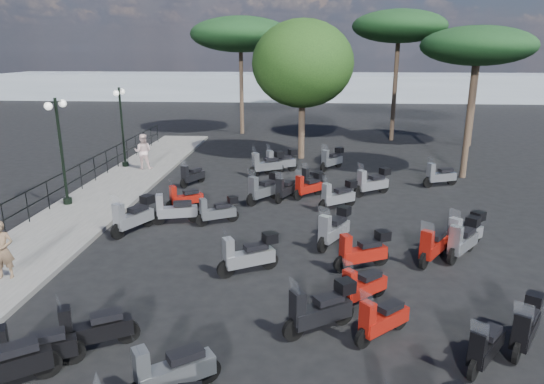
# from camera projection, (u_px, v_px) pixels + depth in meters

# --- Properties ---
(ground) EXTENTS (120.00, 120.00, 0.00)m
(ground) POSITION_uv_depth(u_px,v_px,m) (251.00, 240.00, 15.58)
(ground) COLOR black
(ground) RESTS_ON ground
(sidewalk) EXTENTS (3.00, 30.00, 0.15)m
(sidewalk) POSITION_uv_depth(u_px,v_px,m) (94.00, 205.00, 18.87)
(sidewalk) COLOR #5E5D5A
(sidewalk) RESTS_ON ground
(railing) EXTENTS (0.04, 26.04, 1.10)m
(railing) POSITION_uv_depth(u_px,v_px,m) (56.00, 185.00, 18.53)
(railing) COLOR black
(railing) RESTS_ON sidewalk
(lamp_post_1) EXTENTS (0.35, 1.19, 4.05)m
(lamp_post_1) POSITION_uv_depth(u_px,v_px,m) (61.00, 145.00, 18.08)
(lamp_post_1) COLOR black
(lamp_post_1) RESTS_ON sidewalk
(lamp_post_2) EXTENTS (0.32, 1.16, 3.95)m
(lamp_post_2) POSITION_uv_depth(u_px,v_px,m) (122.00, 122.00, 24.05)
(lamp_post_2) COLOR black
(lamp_post_2) RESTS_ON sidewalk
(woman) EXTENTS (0.63, 0.47, 1.55)m
(woman) POSITION_uv_depth(u_px,v_px,m) (2.00, 250.00, 12.49)
(woman) COLOR brown
(woman) RESTS_ON sidewalk
(pedestrian_far) EXTENTS (0.90, 0.73, 1.75)m
(pedestrian_far) POSITION_uv_depth(u_px,v_px,m) (143.00, 151.00, 23.93)
(pedestrian_far) COLOR beige
(pedestrian_far) RESTS_ON sidewalk
(scooter_0) EXTENTS (1.59, 1.17, 1.48)m
(scooter_0) POSITION_uv_depth(u_px,v_px,m) (2.00, 365.00, 8.61)
(scooter_0) COLOR black
(scooter_0) RESTS_ON ground
(scooter_1) EXTENTS (1.57, 0.97, 1.38)m
(scooter_1) POSITION_uv_depth(u_px,v_px,m) (33.00, 350.00, 9.09)
(scooter_1) COLOR black
(scooter_1) RESTS_ON ground
(scooter_2) EXTENTS (1.06, 1.72, 1.49)m
(scooter_2) POSITION_uv_depth(u_px,v_px,m) (133.00, 216.00, 16.08)
(scooter_2) COLOR black
(scooter_2) RESTS_ON ground
(scooter_3) EXTENTS (1.44, 0.92, 1.26)m
(scooter_3) POSITION_uv_depth(u_px,v_px,m) (218.00, 211.00, 16.88)
(scooter_3) COLOR black
(scooter_3) RESTS_ON ground
(scooter_4) EXTENTS (1.36, 0.97, 1.25)m
(scooter_4) POSITION_uv_depth(u_px,v_px,m) (185.00, 198.00, 18.45)
(scooter_4) COLOR black
(scooter_4) RESTS_ON ground
(scooter_5) EXTENTS (0.90, 1.42, 1.25)m
(scooter_5) POSITION_uv_depth(u_px,v_px,m) (192.00, 176.00, 21.68)
(scooter_5) COLOR black
(scooter_5) RESTS_ON ground
(scooter_7) EXTENTS (1.51, 1.12, 1.41)m
(scooter_7) POSITION_uv_depth(u_px,v_px,m) (171.00, 372.00, 8.48)
(scooter_7) COLOR black
(scooter_7) RESTS_ON ground
(scooter_8) EXTENTS (1.62, 1.06, 1.42)m
(scooter_8) POSITION_uv_depth(u_px,v_px,m) (249.00, 255.00, 13.14)
(scooter_8) COLOR black
(scooter_8) RESTS_ON ground
(scooter_9) EXTENTS (1.73, 0.72, 1.40)m
(scooter_9) POSITION_uv_depth(u_px,v_px,m) (175.00, 211.00, 16.90)
(scooter_9) COLOR black
(scooter_9) RESTS_ON ground
(scooter_10) EXTENTS (1.31, 1.55, 1.48)m
(scooter_10) POSITION_uv_depth(u_px,v_px,m) (264.00, 189.00, 19.26)
(scooter_10) COLOR black
(scooter_10) RESTS_ON ground
(scooter_11) EXTENTS (1.67, 1.13, 1.48)m
(scooter_11) POSITION_uv_depth(u_px,v_px,m) (267.00, 164.00, 23.36)
(scooter_11) COLOR black
(scooter_11) RESTS_ON ground
(scooter_13) EXTENTS (1.59, 1.12, 1.43)m
(scooter_13) POSITION_uv_depth(u_px,v_px,m) (320.00, 310.00, 10.39)
(scooter_13) COLOR black
(scooter_13) RESTS_ON ground
(scooter_14) EXTENTS (1.61, 0.95, 1.38)m
(scooter_14) POSITION_uv_depth(u_px,v_px,m) (363.00, 251.00, 13.42)
(scooter_14) COLOR black
(scooter_14) RESTS_ON ground
(scooter_15) EXTENTS (1.51, 1.14, 1.38)m
(scooter_15) POSITION_uv_depth(u_px,v_px,m) (338.00, 196.00, 18.46)
(scooter_15) COLOR black
(scooter_15) RESTS_ON ground
(scooter_16) EXTENTS (0.89, 1.48, 1.29)m
(scooter_16) POSITION_uv_depth(u_px,v_px,m) (286.00, 189.00, 19.56)
(scooter_16) COLOR black
(scooter_16) RESTS_ON ground
(scooter_17) EXTENTS (1.12, 1.14, 1.20)m
(scooter_17) POSITION_uv_depth(u_px,v_px,m) (312.00, 178.00, 21.39)
(scooter_17) COLOR black
(scooter_17) RESTS_ON ground
(scooter_19) EXTENTS (1.28, 1.14, 1.28)m
(scooter_19) POSITION_uv_depth(u_px,v_px,m) (362.00, 287.00, 11.58)
(scooter_19) COLOR black
(scooter_19) RESTS_ON ground
(scooter_20) EXTENTS (1.12, 1.64, 1.45)m
(scooter_20) POSITION_uv_depth(u_px,v_px,m) (334.00, 229.00, 15.01)
(scooter_20) COLOR black
(scooter_20) RESTS_ON ground
(scooter_21) EXTENTS (1.11, 1.51, 1.40)m
(scooter_21) POSITION_uv_depth(u_px,v_px,m) (433.00, 246.00, 13.85)
(scooter_21) COLOR black
(scooter_21) RESTS_ON ground
(scooter_22) EXTENTS (1.26, 1.24, 1.28)m
(scooter_22) POSITION_uv_depth(u_px,v_px,m) (309.00, 186.00, 19.90)
(scooter_22) COLOR black
(scooter_22) RESTS_ON ground
(scooter_23) EXTENTS (1.23, 1.45, 1.38)m
(scooter_23) POSITION_uv_depth(u_px,v_px,m) (332.00, 159.00, 24.49)
(scooter_23) COLOR black
(scooter_23) RESTS_ON ground
(scooter_24) EXTENTS (1.06, 1.45, 1.31)m
(scooter_24) POSITION_uv_depth(u_px,v_px,m) (526.00, 327.00, 9.83)
(scooter_24) COLOR black
(scooter_24) RESTS_ON ground
(scooter_25) EXTENTS (1.03, 1.28, 1.23)m
(scooter_25) POSITION_uv_depth(u_px,v_px,m) (485.00, 347.00, 9.27)
(scooter_25) COLOR black
(scooter_25) RESTS_ON ground
(scooter_26) EXTENTS (1.46, 1.31, 1.42)m
(scooter_26) POSITION_uv_depth(u_px,v_px,m) (465.00, 233.00, 14.74)
(scooter_26) COLOR black
(scooter_26) RESTS_ON ground
(scooter_27) EXTENTS (1.27, 1.52, 1.44)m
(scooter_27) POSITION_uv_depth(u_px,v_px,m) (463.00, 240.00, 14.14)
(scooter_27) COLOR black
(scooter_27) RESTS_ON ground
(scooter_28) EXTENTS (1.66, 0.88, 1.40)m
(scooter_28) POSITION_uv_depth(u_px,v_px,m) (440.00, 176.00, 21.48)
(scooter_28) COLOR black
(scooter_28) RESTS_ON ground
(scooter_29) EXTENTS (1.61, 1.16, 1.45)m
(scooter_29) POSITION_uv_depth(u_px,v_px,m) (372.00, 183.00, 20.19)
(scooter_29) COLOR black
(scooter_29) RESTS_ON ground
(scooter_30) EXTENTS (1.28, 1.14, 1.28)m
(scooter_30) POSITION_uv_depth(u_px,v_px,m) (382.00, 320.00, 10.18)
(scooter_30) COLOR black
(scooter_30) RESTS_ON ground
(scooter_31) EXTENTS (1.67, 1.13, 1.48)m
(scooter_31) POSITION_uv_depth(u_px,v_px,m) (281.00, 162.00, 23.87)
(scooter_31) COLOR black
(scooter_31) RESTS_ON ground
(scooter_32) EXTENTS (1.57, 0.97, 1.38)m
(scooter_32) POSITION_uv_depth(u_px,v_px,m) (94.00, 329.00, 9.77)
(scooter_32) COLOR black
(scooter_32) RESTS_ON ground
(broadleaf_tree) EXTENTS (5.45, 5.45, 7.45)m
(broadleaf_tree) POSITION_uv_depth(u_px,v_px,m) (303.00, 64.00, 25.77)
(broadleaf_tree) COLOR #38281E
(broadleaf_tree) RESTS_ON ground
(pine_0) EXTENTS (5.92, 5.92, 8.29)m
(pine_0) POSITION_uv_depth(u_px,v_px,m) (399.00, 27.00, 30.48)
(pine_0) COLOR #38281E
(pine_0) RESTS_ON ground
(pine_1) EXTENTS (6.03, 6.03, 7.17)m
(pine_1) POSITION_uv_depth(u_px,v_px,m) (480.00, 45.00, 28.89)
(pine_1) COLOR #38281E
(pine_1) RESTS_ON ground
(pine_2) EXTENTS (6.88, 6.88, 8.04)m
(pine_2) POSITION_uv_depth(u_px,v_px,m) (241.00, 35.00, 33.10)
(pine_2) COLOR #38281E
(pine_2) RESTS_ON ground
(pine_3) EXTENTS (4.98, 4.98, 6.90)m
(pine_3) POSITION_uv_depth(u_px,v_px,m) (477.00, 46.00, 21.43)
(pine_3) COLOR #38281E
(pine_3) RESTS_ON ground
(distant_hills) EXTENTS (70.00, 8.00, 3.00)m
(distant_hills) POSITION_uv_depth(u_px,v_px,m) (293.00, 87.00, 58.18)
(distant_hills) COLOR gray
(distant_hills) RESTS_ON ground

